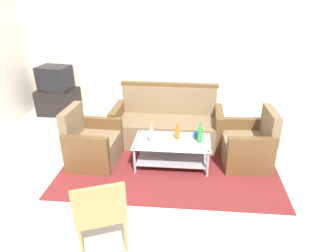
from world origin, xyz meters
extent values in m
plane|color=beige|center=(0.00, 0.00, 0.00)|extent=(14.00, 14.00, 0.00)
cube|color=silver|center=(0.00, 3.06, 1.40)|extent=(6.52, 0.12, 2.80)
cube|color=maroon|center=(-0.06, 0.84, 0.01)|extent=(3.14, 2.09, 0.01)
cube|color=#7F6647|center=(-0.15, 1.44, 0.22)|extent=(1.61, 0.73, 0.42)
cube|color=#7F6647|center=(-0.15, 1.76, 0.67)|extent=(1.60, 0.17, 0.48)
cube|color=brown|center=(0.69, 1.42, 0.32)|extent=(0.13, 0.70, 0.62)
cube|color=brown|center=(-0.99, 1.45, 0.32)|extent=(0.13, 0.70, 0.62)
cube|color=brown|center=(-0.15, 1.76, 0.94)|extent=(1.64, 0.13, 0.06)
cube|color=#7F6647|center=(-1.17, 0.75, 0.21)|extent=(0.69, 0.63, 0.40)
cube|color=#7F6647|center=(-1.48, 0.77, 0.64)|extent=(0.15, 0.60, 0.45)
cube|color=brown|center=(-1.16, 1.08, 0.30)|extent=(0.66, 0.13, 0.58)
cube|color=brown|center=(-1.19, 0.42, 0.30)|extent=(0.66, 0.13, 0.58)
cube|color=#7F6647|center=(1.06, 0.92, 0.21)|extent=(0.69, 0.64, 0.40)
cube|color=#7F6647|center=(1.37, 0.94, 0.64)|extent=(0.15, 0.61, 0.45)
cube|color=brown|center=(1.08, 0.59, 0.30)|extent=(0.66, 0.14, 0.58)
cube|color=brown|center=(1.04, 1.25, 0.30)|extent=(0.66, 0.14, 0.58)
cube|color=silver|center=(-0.02, 0.75, 0.40)|extent=(1.10, 0.60, 0.02)
cube|color=#9E9EA5|center=(-0.02, 0.75, 0.13)|extent=(1.00, 0.52, 0.02)
cylinder|color=#9E9EA5|center=(-0.53, 1.01, 0.21)|extent=(0.04, 0.04, 0.40)
cylinder|color=#9E9EA5|center=(0.49, 1.01, 0.21)|extent=(0.04, 0.04, 0.40)
cylinder|color=#9E9EA5|center=(-0.53, 0.49, 0.21)|extent=(0.04, 0.04, 0.40)
cylinder|color=#9E9EA5|center=(0.49, 0.49, 0.21)|extent=(0.04, 0.04, 0.40)
cylinder|color=silver|center=(-0.30, 0.65, 0.51)|extent=(0.06, 0.06, 0.21)
cylinder|color=silver|center=(-0.30, 0.65, 0.66)|extent=(0.02, 0.02, 0.09)
cylinder|color=#D85919|center=(0.05, 0.83, 0.50)|extent=(0.07, 0.07, 0.17)
cylinder|color=#D85919|center=(0.05, 0.83, 0.62)|extent=(0.03, 0.03, 0.07)
cylinder|color=#2D8C38|center=(0.37, 0.75, 0.52)|extent=(0.07, 0.07, 0.22)
cylinder|color=#2D8C38|center=(0.37, 0.75, 0.68)|extent=(0.03, 0.03, 0.09)
cylinder|color=#2659A5|center=(0.32, 0.88, 0.46)|extent=(0.08, 0.08, 0.10)
cube|color=black|center=(-2.52, 2.55, 0.26)|extent=(0.80, 0.50, 0.52)
cube|color=black|center=(-2.52, 2.55, 0.76)|extent=(0.66, 0.52, 0.48)
cube|color=black|center=(-2.48, 2.77, 0.76)|extent=(0.51, 0.08, 0.36)
cube|color=#AD844C|center=(-0.63, -0.75, 0.42)|extent=(0.62, 0.62, 0.04)
cube|color=#AD844C|center=(-0.55, -0.96, 0.64)|extent=(0.46, 0.21, 0.40)
cylinder|color=#AD844C|center=(-0.90, -0.63, 0.21)|extent=(0.03, 0.03, 0.42)
cylinder|color=#AD844C|center=(-0.51, -0.48, 0.21)|extent=(0.03, 0.03, 0.42)
cylinder|color=#AD844C|center=(-0.75, -1.03, 0.21)|extent=(0.03, 0.03, 0.42)
cylinder|color=#AD844C|center=(-0.36, -0.87, 0.21)|extent=(0.03, 0.03, 0.42)
camera|label=1|loc=(0.25, -3.00, 2.42)|focal=31.67mm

